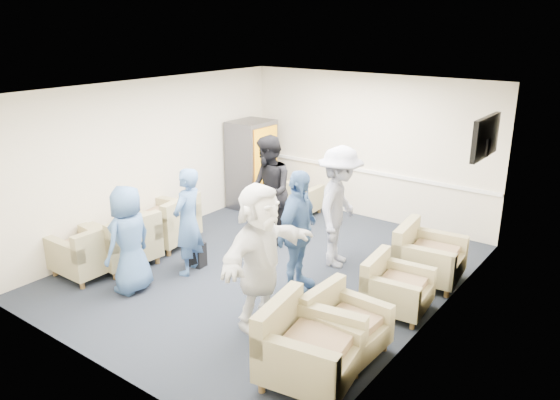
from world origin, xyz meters
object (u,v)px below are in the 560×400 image
Objects in this scene: person_mid_left at (188,222)px; armchair_right_far at (425,258)px; person_front_right at (260,256)px; vending_machine at (252,164)px; armchair_right_midfar at (394,289)px; armchair_right_near at (305,350)px; armchair_left_near at (89,254)px; armchair_left_far at (167,224)px; armchair_left_mid at (124,243)px; armchair_corner at (296,200)px; person_back_right at (339,207)px; person_back_left at (268,191)px; armchair_right_midnear at (342,327)px; person_mid_right at (298,232)px; person_front_left at (129,240)px.

armchair_right_far is at bearing 109.82° from person_mid_left.
vending_machine is at bearing 39.50° from person_front_right.
armchair_right_far reaches higher than armchair_right_midfar.
armchair_right_near is at bearing 172.02° from armchair_right_far.
armchair_left_near is 1.47m from armchair_left_far.
armchair_left_mid is at bearing 87.50° from person_front_right.
armchair_right_midfar is at bearing 142.28° from armchair_corner.
armchair_right_far is (4.03, 2.79, 0.01)m from armchair_left_near.
person_back_left is at bearing 73.85° from person_back_right.
armchair_corner is at bearing 48.66° from armchair_right_midfar.
vending_machine is 4.48m from person_front_right.
person_back_right is at bearing 101.93° from armchair_left_far.
armchair_corner is 0.46× the size of vending_machine.
armchair_right_midnear is 4.60m from armchair_corner.
armchair_left_near is at bearing -89.04° from vending_machine.
armchair_corner is at bearing 27.14° from person_mid_right.
armchair_left_mid is at bearing 101.34° from armchair_right_midfar.
person_mid_right reaches higher than armchair_left_far.
armchair_right_midnear is 3.17m from person_front_left.
armchair_right_midfar is (3.90, 1.20, -0.06)m from armchair_left_mid.
person_front_left is at bearing 76.49° from armchair_right_near.
armchair_right_midnear is 0.44× the size of person_back_left.
armchair_right_far is 0.56× the size of vending_machine.
armchair_right_midnear reaches higher than armchair_right_midfar.
vending_machine reaches higher than armchair_left_far.
armchair_left_mid reaches higher than armchair_right_midnear.
person_front_left reaches higher than armchair_right_midfar.
person_back_left is at bearing 67.54° from armchair_right_midfar.
armchair_right_near reaches higher than armchair_corner.
armchair_left_mid is 3.38m from vending_machine.
armchair_left_far is at bearing 78.02° from armchair_right_midnear.
armchair_right_near reaches higher than armchair_left_mid.
armchair_left_near is at bearing -9.93° from armchair_left_mid.
armchair_left_near is 0.47× the size of person_front_right.
person_back_right is at bearing 136.79° from person_front_left.
armchair_left_near is at bearing -91.79° from person_front_left.
armchair_left_near reaches higher than armchair_right_midfar.
person_mid_right is at bearing 6.89° from person_front_right.
person_front_right is (2.82, -1.01, 0.54)m from armchair_left_far.
armchair_right_midfar is 1.47m from person_mid_right.
armchair_right_near reaches higher than armchair_right_midnear.
person_front_left is at bearing 118.58° from person_mid_right.
vending_machine is (-0.99, -0.10, 0.57)m from armchair_corner.
armchair_left_near is 1.01× the size of armchair_right_midfar.
person_mid_left is at bearing 119.57° from armchair_left_mid.
person_front_right reaches higher than armchair_right_midnear.
person_back_right is at bearing 15.23° from armchair_right_near.
armchair_left_near is 4.06m from armchair_corner.
armchair_right_midnear is 1.02× the size of armchair_corner.
person_front_left is at bearing 111.82° from armchair_right_midfar.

